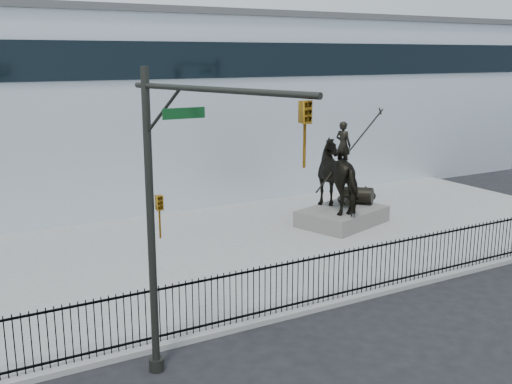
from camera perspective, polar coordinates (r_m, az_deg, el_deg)
ground at (r=18.00m, az=12.62°, el=-11.08°), size 120.00×120.00×0.00m
plaza at (r=23.25m, az=1.02°, el=-4.99°), size 30.00×12.00×0.15m
building at (r=34.08m, az=-10.22°, el=8.13°), size 44.00×14.00×9.00m
picket_fence at (r=18.53m, az=10.16°, el=-7.24°), size 22.10×0.10×1.50m
statue_plinth at (r=25.87m, az=8.22°, el=-2.31°), size 4.21×3.48×0.68m
equestrian_statue at (r=25.53m, az=8.43°, el=1.54°), size 4.44×3.48×3.93m
traffic_signal_left at (r=12.69m, az=-7.75°, el=-1.79°), size 1.52×4.84×7.00m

